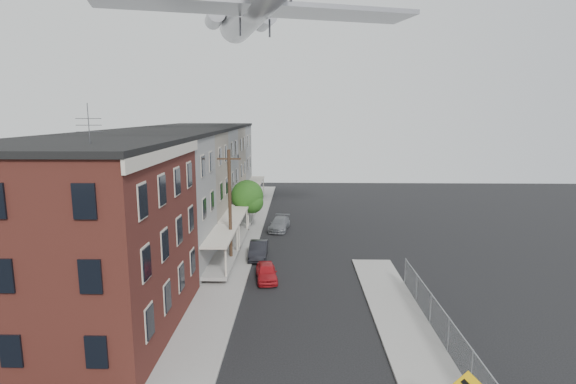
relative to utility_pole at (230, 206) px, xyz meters
The scene contains 17 objects.
sidewalk_left 7.57m from the utility_pole, 89.05° to the left, with size 3.00×62.00×0.12m, color gray.
sidewalk_right 16.99m from the utility_pole, 47.23° to the right, with size 3.00×26.00×0.12m, color gray.
curb_left 7.72m from the utility_pole, 75.52° to the left, with size 0.15×62.00×0.14m, color gray.
curb_right 16.07m from the utility_pole, 51.19° to the right, with size 0.15×26.00×0.14m, color gray.
corner_building 12.73m from the utility_pole, 120.17° to the right, with size 10.31×12.30×12.15m.
row_house_a 6.55m from the utility_pole, 166.73° to the right, with size 11.98×7.00×10.30m.
row_house_b 8.42m from the utility_pole, 139.15° to the left, with size 11.98×7.00×10.30m.
row_house_c 14.03m from the utility_pole, 116.97° to the left, with size 11.98×7.00×10.30m.
row_house_d 20.52m from the utility_pole, 108.07° to the left, with size 11.98×7.00×10.30m.
row_house_e 27.26m from the utility_pole, 103.50° to the left, with size 11.98×7.00×10.30m.
chainlink_fence 18.47m from the utility_pole, 45.90° to the right, with size 0.06×18.06×1.90m.
utility_pole is the anchor object (origin of this frame).
street_tree 10.00m from the utility_pole, 88.11° to the left, with size 3.22×3.20×5.20m.
car_near 6.06m from the utility_pole, 48.01° to the right, with size 1.42×3.53×1.20m, color #AE161C.
car_mid 4.77m from the utility_pole, 39.61° to the left, with size 1.42×4.07×1.34m, color black.
car_far 11.82m from the utility_pole, 72.40° to the left, with size 1.78×4.37×1.27m, color slate.
airplane 17.54m from the utility_pole, 75.62° to the left, with size 25.86×29.57×8.54m.
Camera 1 is at (-0.41, -15.56, 11.70)m, focal length 28.00 mm.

